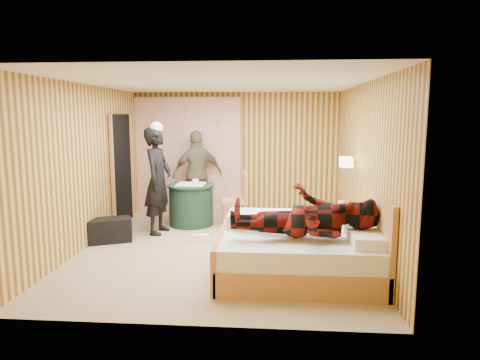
# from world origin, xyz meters

# --- Properties ---
(floor) EXTENTS (4.20, 5.00, 0.01)m
(floor) POSITION_xyz_m (0.00, 0.00, 0.00)
(floor) COLOR tan
(floor) RESTS_ON ground
(ceiling) EXTENTS (4.20, 5.00, 0.01)m
(ceiling) POSITION_xyz_m (0.00, 0.00, 2.50)
(ceiling) COLOR white
(ceiling) RESTS_ON wall_back
(wall_back) EXTENTS (4.20, 0.02, 2.50)m
(wall_back) POSITION_xyz_m (0.00, 2.50, 1.25)
(wall_back) COLOR #EAC159
(wall_back) RESTS_ON floor
(wall_left) EXTENTS (0.02, 5.00, 2.50)m
(wall_left) POSITION_xyz_m (-2.10, 0.00, 1.25)
(wall_left) COLOR #EAC159
(wall_left) RESTS_ON floor
(wall_right) EXTENTS (0.02, 5.00, 2.50)m
(wall_right) POSITION_xyz_m (2.10, 0.00, 1.25)
(wall_right) COLOR #EAC159
(wall_right) RESTS_ON floor
(curtain) EXTENTS (2.20, 0.08, 2.40)m
(curtain) POSITION_xyz_m (-1.00, 2.43, 1.20)
(curtain) COLOR white
(curtain) RESTS_ON floor
(doorway) EXTENTS (0.06, 0.90, 2.05)m
(doorway) POSITION_xyz_m (-2.06, 1.40, 1.02)
(doorway) COLOR black
(doorway) RESTS_ON floor
(wall_lamp) EXTENTS (0.26, 0.24, 0.16)m
(wall_lamp) POSITION_xyz_m (1.92, 0.45, 1.30)
(wall_lamp) COLOR gold
(wall_lamp) RESTS_ON wall_right
(bed) EXTENTS (2.00, 1.57, 1.08)m
(bed) POSITION_xyz_m (1.12, -1.07, 0.31)
(bed) COLOR tan
(bed) RESTS_ON floor
(nightstand) EXTENTS (0.43, 0.59, 0.57)m
(nightstand) POSITION_xyz_m (1.88, 0.42, 0.29)
(nightstand) COLOR tan
(nightstand) RESTS_ON floor
(round_table) EXTENTS (0.87, 0.87, 0.77)m
(round_table) POSITION_xyz_m (-0.74, 1.35, 0.39)
(round_table) COLOR #1B3A26
(round_table) RESTS_ON floor
(chair_far) EXTENTS (0.45, 0.45, 0.93)m
(chair_far) POSITION_xyz_m (-0.75, 2.04, 0.54)
(chair_far) COLOR tan
(chair_far) RESTS_ON floor
(chair_near) EXTENTS (0.54, 0.54, 1.01)m
(chair_near) POSITION_xyz_m (0.15, 1.25, 0.59)
(chair_near) COLOR tan
(chair_near) RESTS_ON floor
(duffel_bag) EXTENTS (0.76, 0.60, 0.38)m
(duffel_bag) POSITION_xyz_m (-1.85, 0.17, 0.19)
(duffel_bag) COLOR black
(duffel_bag) RESTS_ON floor
(sneaker_left) EXTENTS (0.29, 0.17, 0.12)m
(sneaker_left) POSITION_xyz_m (-0.39, 0.28, 0.06)
(sneaker_left) COLOR white
(sneaker_left) RESTS_ON floor
(sneaker_right) EXTENTS (0.26, 0.13, 0.11)m
(sneaker_right) POSITION_xyz_m (-0.02, 0.18, 0.05)
(sneaker_right) COLOR white
(sneaker_right) RESTS_ON floor
(woman_standing) EXTENTS (0.52, 0.72, 1.84)m
(woman_standing) POSITION_xyz_m (-1.19, 0.76, 0.92)
(woman_standing) COLOR black
(woman_standing) RESTS_ON floor
(man_at_table) EXTENTS (1.09, 0.80, 1.72)m
(man_at_table) POSITION_xyz_m (-0.74, 2.08, 0.86)
(man_at_table) COLOR #686145
(man_at_table) RESTS_ON floor
(man_on_bed) EXTENTS (0.86, 0.67, 1.77)m
(man_on_bed) POSITION_xyz_m (1.15, -1.30, 0.97)
(man_on_bed) COLOR #631009
(man_on_bed) RESTS_ON bed
(book_lower) EXTENTS (0.23, 0.27, 0.02)m
(book_lower) POSITION_xyz_m (1.88, 0.37, 0.58)
(book_lower) COLOR white
(book_lower) RESTS_ON nightstand
(book_upper) EXTENTS (0.23, 0.27, 0.02)m
(book_upper) POSITION_xyz_m (1.88, 0.37, 0.60)
(book_upper) COLOR white
(book_upper) RESTS_ON nightstand
(cup_nightstand) EXTENTS (0.11, 0.11, 0.09)m
(cup_nightstand) POSITION_xyz_m (1.88, 0.55, 0.61)
(cup_nightstand) COLOR white
(cup_nightstand) RESTS_ON nightstand
(cup_table) EXTENTS (0.15, 0.15, 0.10)m
(cup_table) POSITION_xyz_m (-0.64, 1.30, 0.82)
(cup_table) COLOR white
(cup_table) RESTS_ON round_table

